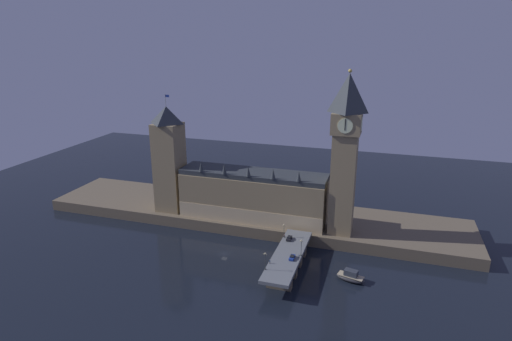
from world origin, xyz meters
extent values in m
plane|color=black|center=(0.00, 0.00, 0.00)|extent=(400.00, 400.00, 0.00)
cube|color=brown|center=(0.00, 39.00, 2.77)|extent=(220.00, 42.00, 5.55)
cube|color=#8E7A56|center=(4.15, 29.56, 16.59)|extent=(72.41, 18.11, 22.08)
cube|color=#D5B989|center=(4.15, 20.38, 9.52)|extent=(72.41, 0.20, 7.95)
cube|color=#2D3338|center=(4.15, 29.56, 28.82)|extent=(72.41, 16.66, 2.40)
cone|color=#2D3338|center=(-19.99, 21.86, 32.45)|extent=(2.40, 2.40, 4.86)
cone|color=#2D3338|center=(-7.92, 21.86, 32.45)|extent=(2.40, 2.40, 4.86)
cone|color=#2D3338|center=(4.15, 21.86, 32.45)|extent=(2.40, 2.40, 4.86)
cone|color=#2D3338|center=(16.22, 21.86, 32.45)|extent=(2.40, 2.40, 4.86)
cone|color=#2D3338|center=(28.28, 21.86, 32.45)|extent=(2.40, 2.40, 4.86)
cube|color=#8E7A56|center=(47.67, 26.82, 29.03)|extent=(10.64, 10.64, 46.96)
cube|color=#8E7A56|center=(47.67, 26.82, 57.11)|extent=(12.55, 12.55, 9.21)
cylinder|color=beige|center=(47.67, 20.42, 57.11)|extent=(6.44, 0.25, 6.44)
cylinder|color=beige|center=(47.67, 33.22, 57.11)|extent=(6.44, 0.25, 6.44)
cylinder|color=beige|center=(54.07, 26.82, 57.11)|extent=(0.25, 6.44, 6.44)
cylinder|color=beige|center=(41.27, 26.82, 57.11)|extent=(0.25, 6.44, 6.44)
cube|color=black|center=(47.67, 20.23, 57.60)|extent=(0.36, 0.10, 4.83)
pyramid|color=#2D3338|center=(47.67, 26.82, 70.06)|extent=(12.55, 12.55, 16.68)
sphere|color=gold|center=(47.67, 26.82, 79.20)|extent=(1.60, 1.60, 1.60)
cube|color=#8E7A56|center=(-40.60, 28.05, 28.49)|extent=(13.10, 13.10, 45.87)
pyramid|color=#2D3338|center=(-40.60, 28.05, 55.70)|extent=(13.36, 13.36, 8.55)
cylinder|color=#99999E|center=(-40.60, 28.05, 62.98)|extent=(0.24, 0.24, 6.00)
cube|color=navy|center=(-39.50, 28.05, 65.08)|extent=(2.00, 0.08, 1.20)
cube|color=slate|center=(30.33, -5.00, 6.77)|extent=(11.46, 46.00, 1.40)
cube|color=brown|center=(30.33, -18.80, 3.03)|extent=(9.74, 3.20, 6.07)
cube|color=brown|center=(30.33, -9.60, 3.03)|extent=(9.74, 3.20, 6.07)
cube|color=brown|center=(30.33, -0.40, 3.03)|extent=(9.74, 3.20, 6.07)
cube|color=brown|center=(30.33, 8.80, 3.03)|extent=(9.74, 3.20, 6.07)
cube|color=black|center=(27.80, 7.66, 8.10)|extent=(1.86, 4.45, 0.91)
cube|color=black|center=(27.80, 7.66, 8.78)|extent=(1.52, 2.00, 0.45)
cylinder|color=black|center=(26.92, 9.04, 7.79)|extent=(0.22, 0.64, 0.64)
cylinder|color=black|center=(28.69, 9.04, 7.79)|extent=(0.22, 0.64, 0.64)
cylinder|color=black|center=(26.92, 6.28, 7.79)|extent=(0.22, 0.64, 0.64)
cylinder|color=black|center=(28.69, 6.28, 7.79)|extent=(0.22, 0.64, 0.64)
cube|color=navy|center=(32.85, -8.42, 8.02)|extent=(1.90, 4.47, 0.76)
cube|color=black|center=(32.85, -8.42, 8.63)|extent=(1.56, 2.01, 0.45)
cylinder|color=black|center=(33.75, -9.81, 7.79)|extent=(0.22, 0.64, 0.64)
cylinder|color=black|center=(31.95, -9.81, 7.79)|extent=(0.22, 0.64, 0.64)
cylinder|color=black|center=(33.75, -7.04, 7.79)|extent=(0.22, 0.64, 0.64)
cylinder|color=black|center=(31.95, -7.04, 7.79)|extent=(0.22, 0.64, 0.64)
cylinder|color=black|center=(25.28, -14.71, 7.87)|extent=(0.28, 0.28, 0.79)
cylinder|color=navy|center=(25.28, -14.71, 8.59)|extent=(0.38, 0.38, 0.66)
sphere|color=tan|center=(25.28, -14.71, 9.03)|extent=(0.21, 0.21, 0.21)
cylinder|color=black|center=(35.37, -7.01, 7.86)|extent=(0.28, 0.28, 0.77)
cylinder|color=navy|center=(35.37, -7.01, 8.56)|extent=(0.38, 0.38, 0.64)
sphere|color=tan|center=(35.37, -7.01, 8.99)|extent=(0.21, 0.21, 0.21)
cylinder|color=black|center=(25.28, 8.87, 7.86)|extent=(0.28, 0.28, 0.78)
cylinder|color=brown|center=(25.28, 8.87, 8.58)|extent=(0.38, 0.38, 0.65)
sphere|color=tan|center=(25.28, 8.87, 9.01)|extent=(0.21, 0.21, 0.21)
cylinder|color=#2D3333|center=(24.88, -19.72, 7.72)|extent=(0.56, 0.56, 0.50)
cylinder|color=#2D3333|center=(24.88, -19.72, 10.91)|extent=(0.18, 0.18, 5.89)
sphere|color=#F9E5A3|center=(24.88, -19.72, 14.41)|extent=(0.60, 0.60, 0.60)
sphere|color=#F9E5A3|center=(24.43, -19.72, 14.06)|extent=(0.44, 0.44, 0.44)
sphere|color=#F9E5A3|center=(25.33, -19.72, 14.06)|extent=(0.44, 0.44, 0.44)
cylinder|color=#2D3333|center=(35.77, -5.00, 7.72)|extent=(0.56, 0.56, 0.50)
cylinder|color=#2D3333|center=(35.77, -5.00, 10.91)|extent=(0.18, 0.18, 5.88)
sphere|color=#F9E5A3|center=(35.77, -5.00, 14.40)|extent=(0.60, 0.60, 0.60)
sphere|color=#F9E5A3|center=(35.32, -5.00, 14.05)|extent=(0.44, 0.44, 0.44)
sphere|color=#F9E5A3|center=(36.22, -5.00, 14.05)|extent=(0.44, 0.44, 0.44)
cylinder|color=#2D3333|center=(24.88, 9.72, 7.72)|extent=(0.56, 0.56, 0.50)
cylinder|color=#2D3333|center=(24.88, 9.72, 10.35)|extent=(0.18, 0.18, 4.76)
sphere|color=#F9E5A3|center=(24.88, 9.72, 13.28)|extent=(0.60, 0.60, 0.60)
sphere|color=#F9E5A3|center=(24.43, 9.72, 12.93)|extent=(0.44, 0.44, 0.44)
sphere|color=#F9E5A3|center=(25.33, 9.72, 12.93)|extent=(0.44, 0.44, 0.44)
ellipsoid|color=#28282D|center=(56.15, -5.57, 1.19)|extent=(12.33, 7.31, 2.39)
cube|color=tan|center=(56.15, -5.57, 2.28)|extent=(10.76, 6.07, 0.24)
cube|color=#2D333D|center=(56.15, -5.57, 3.60)|extent=(5.74, 4.07, 2.39)
camera|label=1|loc=(65.26, -158.91, 93.24)|focal=30.00mm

